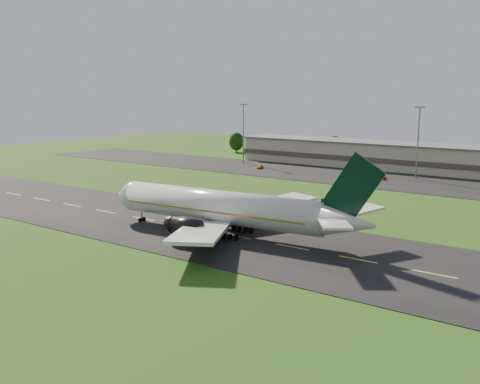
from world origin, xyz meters
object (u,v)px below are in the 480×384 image
Objects in this scene: terminal at (438,159)px; service_vehicle_a at (260,167)px; airliner at (224,208)px; light_mast_west at (243,126)px; light_mast_centre at (418,134)px; service_vehicle_b at (380,177)px.

service_vehicle_a is at bearing -152.61° from terminal.
airliner is 95.93m from light_mast_west.
light_mast_west is (-52.45, 79.92, 8.08)m from airliner.
light_mast_centre is (-1.40, -16.18, 8.75)m from terminal.
terminal is at bearing 79.35° from airliner.
light_mast_centre is 5.82× the size of service_vehicle_a.
service_vehicle_a is 39.24m from service_vehicle_b.
light_mast_west reaches higher than service_vehicle_b.
terminal is at bearing 12.51° from service_vehicle_a.
light_mast_west is at bearing -165.24° from terminal.
terminal is 35.13× the size of service_vehicle_b.
service_vehicle_b is (52.14, -7.32, -11.96)m from light_mast_west.
light_mast_west reaches higher than service_vehicle_a.
airliner is at bearing -56.72° from light_mast_west.
airliner is 0.35× the size of terminal.
service_vehicle_a is (-48.46, -25.11, -3.30)m from terminal.
service_vehicle_a is at bearing 109.46° from service_vehicle_b.
light_mast_centre is at bearing -29.93° from service_vehicle_b.
light_mast_centre reaches higher than service_vehicle_a.
light_mast_west is at bearing 99.12° from service_vehicle_b.
service_vehicle_b is (-7.86, -7.32, -11.96)m from light_mast_centre.
light_mast_centre is at bearing -4.14° from service_vehicle_a.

